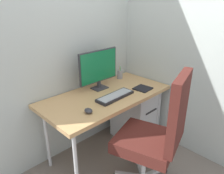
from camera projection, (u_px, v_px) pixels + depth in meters
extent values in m
plane|color=slate|center=(107.00, 150.00, 2.59)|extent=(8.00, 8.00, 0.00)
cube|color=#B7C1BC|center=(82.00, 28.00, 2.30)|extent=(2.89, 0.04, 2.80)
cube|color=#B7C1BC|center=(167.00, 27.00, 2.39)|extent=(0.04, 2.17, 2.80)
cube|color=tan|center=(106.00, 96.00, 2.31)|extent=(1.41, 0.70, 0.04)
cylinder|color=silver|center=(76.00, 163.00, 1.89)|extent=(0.04, 0.04, 0.70)
cylinder|color=silver|center=(156.00, 115.00, 2.68)|extent=(0.04, 0.04, 0.70)
cylinder|color=silver|center=(47.00, 139.00, 2.22)|extent=(0.04, 0.04, 0.70)
cylinder|color=silver|center=(126.00, 102.00, 3.02)|extent=(0.04, 0.04, 0.70)
sphere|color=black|center=(165.00, 171.00, 2.25)|extent=(0.05, 0.05, 0.05)
cube|color=silver|center=(154.00, 172.00, 2.18)|extent=(0.28, 0.12, 0.03)
sphere|color=black|center=(136.00, 160.00, 2.39)|extent=(0.05, 0.05, 0.05)
cube|color=silver|center=(139.00, 166.00, 2.25)|extent=(0.20, 0.25, 0.03)
cylinder|color=silver|center=(144.00, 161.00, 2.05)|extent=(0.04, 0.04, 0.35)
cube|color=#4C1E19|center=(145.00, 141.00, 1.96)|extent=(0.62, 0.63, 0.11)
cube|color=#4C1E19|center=(179.00, 112.00, 1.71)|extent=(0.44, 0.20, 0.63)
cube|color=silver|center=(135.00, 114.00, 2.75)|extent=(0.40, 0.49, 0.65)
cube|color=#262628|center=(151.00, 112.00, 2.54)|extent=(0.20, 0.01, 0.02)
cube|color=#333338|center=(100.00, 88.00, 2.45)|extent=(0.17, 0.13, 0.01)
cube|color=#333338|center=(99.00, 84.00, 2.44)|extent=(0.04, 0.02, 0.08)
cube|color=#333338|center=(98.00, 66.00, 2.36)|extent=(0.52, 0.02, 0.36)
cube|color=#14723F|center=(99.00, 66.00, 2.35)|extent=(0.49, 0.01, 0.33)
cube|color=black|center=(115.00, 96.00, 2.22)|extent=(0.44, 0.16, 0.03)
cube|color=#9EA0A5|center=(115.00, 95.00, 2.22)|extent=(0.41, 0.13, 0.00)
ellipsoid|color=#333338|center=(88.00, 111.00, 1.92)|extent=(0.07, 0.09, 0.04)
cylinder|color=gray|center=(120.00, 74.00, 2.74)|extent=(0.07, 0.07, 0.11)
cylinder|color=silver|center=(119.00, 70.00, 2.71)|extent=(0.02, 0.01, 0.12)
cylinder|color=silver|center=(120.00, 70.00, 2.72)|extent=(0.02, 0.01, 0.12)
torus|color=#337FD8|center=(120.00, 74.00, 2.73)|extent=(0.04, 0.03, 0.01)
cylinder|color=#3FAD59|center=(120.00, 71.00, 2.71)|extent=(0.02, 0.02, 0.13)
cylinder|color=orange|center=(120.00, 71.00, 2.74)|extent=(0.01, 0.01, 0.13)
cube|color=black|center=(143.00, 88.00, 2.44)|extent=(0.19, 0.19, 0.01)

